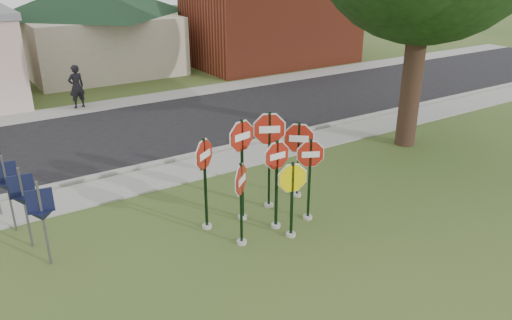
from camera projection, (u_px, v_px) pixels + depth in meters
ground at (299, 248)px, 11.63m from camera, size 120.00×120.00×0.00m
sidewalk_near at (194, 169)px, 15.89m from camera, size 60.00×1.60×0.06m
road at (142, 131)px, 19.39m from camera, size 60.00×7.00×0.04m
sidewalk_far at (108, 105)px, 22.73m from camera, size 60.00×1.60×0.06m
curb at (180, 158)px, 16.65m from camera, size 60.00×0.20×0.14m
stop_sign_center at (277, 174)px, 12.00m from camera, size 0.97×0.24×2.41m
stop_sign_yellow at (292, 192)px, 11.70m from camera, size 0.97×0.28×2.04m
stop_sign_left at (241, 194)px, 11.34m from camera, size 0.78×0.67×2.17m
stop_sign_right at (310, 170)px, 12.44m from camera, size 0.87×0.45×2.28m
stop_sign_back_right at (269, 145)px, 12.91m from camera, size 1.06×0.55×2.80m
stop_sign_back_left at (242, 155)px, 12.29m from camera, size 1.07×0.25×2.81m
stop_sign_far_right at (299, 149)px, 13.65m from camera, size 0.91×0.75×2.31m
stop_sign_far_left at (205, 172)px, 11.94m from camera, size 0.88×0.59×2.49m
route_sign_row at (7, 186)px, 11.94m from camera, size 1.43×4.63×2.00m
building_house at (93, 7)px, 28.35m from camera, size 11.60×11.60×6.20m
building_brick at (272, 24)px, 31.13m from camera, size 10.20×6.20×4.75m
pedestrian at (76, 86)px, 21.91m from camera, size 0.77×0.58×1.91m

